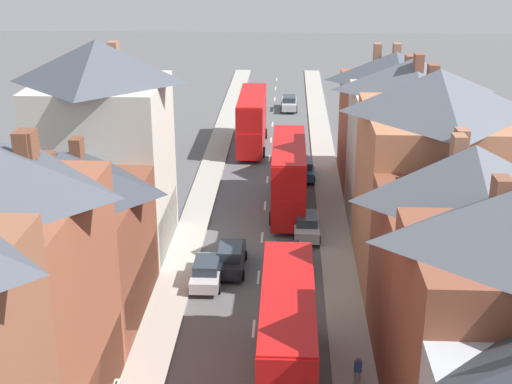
% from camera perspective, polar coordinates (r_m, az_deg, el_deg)
% --- Properties ---
extents(pavement_left, '(2.20, 104.00, 0.14)m').
position_cam_1_polar(pavement_left, '(57.76, -4.27, -0.21)').
color(pavement_left, '#A8A399').
rests_on(pavement_left, ground).
extents(pavement_right, '(2.20, 104.00, 0.14)m').
position_cam_1_polar(pavement_right, '(57.47, 5.88, -0.38)').
color(pavement_right, '#A8A399').
rests_on(pavement_right, ground).
extents(centre_line_dashes, '(0.14, 97.80, 0.01)m').
position_cam_1_polar(centre_line_dashes, '(55.55, 0.72, -1.10)').
color(centre_line_dashes, silver).
rests_on(centre_line_dashes, ground).
extents(terrace_row_right, '(8.00, 57.69, 13.01)m').
position_cam_1_polar(terrace_row_right, '(37.26, 15.64, -3.39)').
color(terrace_row_right, brown).
rests_on(terrace_row_right, ground).
extents(double_decker_bus_lead, '(2.74, 10.80, 5.30)m').
position_cam_1_polar(double_decker_bus_lead, '(53.86, 2.62, 1.36)').
color(double_decker_bus_lead, red).
rests_on(double_decker_bus_lead, ground).
extents(double_decker_bus_mid_street, '(2.74, 10.80, 5.30)m').
position_cam_1_polar(double_decker_bus_mid_street, '(69.30, -0.33, 5.81)').
color(double_decker_bus_mid_street, red).
rests_on(double_decker_bus_mid_street, ground).
extents(double_decker_bus_far_approaching, '(2.74, 10.80, 5.30)m').
position_cam_1_polar(double_decker_bus_far_approaching, '(33.39, 2.48, -11.60)').
color(double_decker_bus_far_approaching, red).
rests_on(double_decker_bus_far_approaching, ground).
extents(car_near_blue, '(1.90, 4.28, 1.66)m').
position_cam_1_polar(car_near_blue, '(61.44, 3.83, 1.86)').
color(car_near_blue, '#236093').
rests_on(car_near_blue, ground).
extents(car_near_silver, '(1.90, 4.53, 1.69)m').
position_cam_1_polar(car_near_silver, '(45.25, -2.04, -5.25)').
color(car_near_silver, black).
rests_on(car_near_silver, ground).
extents(car_parked_left_a, '(1.90, 4.35, 1.60)m').
position_cam_1_polar(car_parked_left_a, '(43.73, -3.94, -6.33)').
color(car_parked_left_a, '#B7BABF').
rests_on(car_parked_left_a, ground).
extents(car_parked_right_a, '(1.90, 3.83, 1.69)m').
position_cam_1_polar(car_parked_right_a, '(45.27, 2.54, -5.25)').
color(car_parked_right_a, gray).
rests_on(car_parked_right_a, ground).
extents(car_mid_black, '(1.90, 4.44, 1.70)m').
position_cam_1_polar(car_mid_black, '(50.06, 4.06, -2.64)').
color(car_mid_black, '#B7BABF').
rests_on(car_mid_black, ground).
extents(car_parked_left_b, '(1.90, 4.50, 1.71)m').
position_cam_1_polar(car_parked_left_b, '(84.34, 2.67, 7.13)').
color(car_parked_left_b, '#B7BABF').
rests_on(car_parked_left_b, ground).
extents(pedestrian_near_right, '(0.36, 0.22, 1.61)m').
position_cam_1_polar(pedestrian_near_right, '(34.72, 8.13, -13.93)').
color(pedestrian_near_right, gray).
rests_on(pedestrian_near_right, pavement_right).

